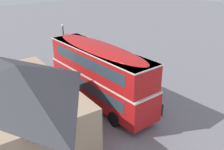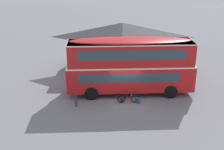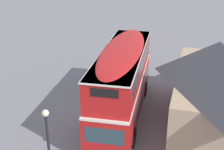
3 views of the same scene
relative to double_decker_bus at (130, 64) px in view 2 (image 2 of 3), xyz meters
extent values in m
plane|color=slate|center=(-0.41, -1.45, -2.64)|extent=(120.00, 120.00, 0.00)
cylinder|color=black|center=(3.15, 1.41, -2.09)|extent=(1.12, 0.35, 1.10)
cylinder|color=black|center=(3.31, -0.97, -2.09)|extent=(1.12, 0.35, 1.10)
cylinder|color=black|center=(-3.32, 0.97, -2.09)|extent=(1.12, 0.35, 1.10)
cylinder|color=black|center=(-3.16, -1.41, -2.09)|extent=(1.12, 0.35, 1.10)
cube|color=red|center=(-0.01, 0.00, -1.13)|extent=(10.61, 3.21, 2.10)
cube|color=white|center=(-0.01, 0.00, -0.05)|extent=(10.63, 3.23, 0.12)
cube|color=red|center=(-0.01, 0.00, 0.93)|extent=(10.29, 3.13, 1.90)
ellipsoid|color=red|center=(-0.01, 0.00, 1.96)|extent=(10.08, 3.07, 0.36)
cube|color=#2D424C|center=(5.19, 0.35, -0.88)|extent=(0.20, 2.05, 0.90)
cube|color=black|center=(5.06, 0.34, 1.46)|extent=(0.15, 1.38, 0.44)
cube|color=#2D424C|center=(-0.12, -1.25, -0.83)|extent=(8.15, 0.60, 0.76)
cube|color=#2D424C|center=(0.08, -1.21, 1.08)|extent=(8.56, 0.62, 0.80)
cube|color=#2D424C|center=(-0.29, 1.22, -0.83)|extent=(8.15, 0.60, 0.76)
cube|color=#2D424C|center=(-0.09, 1.21, 1.08)|extent=(8.56, 0.62, 0.80)
cube|color=white|center=(-0.01, 0.00, 1.84)|extent=(10.40, 3.22, 0.08)
torus|color=black|center=(0.34, -1.87, -2.30)|extent=(0.68, 0.08, 0.68)
torus|color=black|center=(-0.74, -1.88, -2.30)|extent=(0.68, 0.08, 0.68)
cylinder|color=#B2B2B7|center=(0.34, -1.87, -2.30)|extent=(0.05, 0.10, 0.05)
cylinder|color=#B2B2B7|center=(-0.74, -1.88, -2.30)|extent=(0.05, 0.10, 0.05)
cylinder|color=maroon|center=(0.05, -1.88, -2.01)|extent=(0.49, 0.04, 0.73)
cylinder|color=maroon|center=(-0.02, -1.88, -1.67)|extent=(0.60, 0.04, 0.07)
cylinder|color=maroon|center=(-0.25, -1.88, -2.03)|extent=(0.18, 0.04, 0.68)
cylinder|color=maroon|center=(-0.46, -1.88, -2.33)|extent=(0.56, 0.03, 0.09)
cylinder|color=maroon|center=(-0.53, -1.88, -2.00)|extent=(0.44, 0.03, 0.63)
cylinder|color=maroon|center=(0.31, -1.87, -1.98)|extent=(0.09, 0.03, 0.65)
cylinder|color=black|center=(0.28, -1.87, -1.60)|extent=(0.03, 0.46, 0.03)
ellipsoid|color=black|center=(-0.34, -1.88, -1.66)|extent=(0.26, 0.10, 0.06)
cube|color=black|center=(-0.72, -2.04, -2.28)|extent=(0.28, 0.14, 0.32)
cylinder|color=green|center=(0.05, -1.88, -2.01)|extent=(0.07, 0.07, 0.18)
cube|color=#2D4C7A|center=(0.54, -1.99, -2.42)|extent=(0.35, 0.37, 0.45)
ellipsoid|color=#2D4C7A|center=(0.54, -1.99, -2.20)|extent=(0.33, 0.35, 0.10)
cube|color=navy|center=(0.63, -1.92, -2.49)|extent=(0.17, 0.19, 0.16)
cylinder|color=black|center=(0.40, -2.00, -2.42)|extent=(0.05, 0.05, 0.36)
cylinder|color=black|center=(0.51, -2.13, -2.42)|extent=(0.05, 0.05, 0.36)
cylinder|color=silver|center=(-1.18, -2.84, -2.55)|extent=(0.07, 0.07, 0.20)
cylinder|color=black|center=(-1.18, -2.84, -2.44)|extent=(0.04, 0.04, 0.03)
cube|color=tan|center=(-0.60, 6.22, -0.97)|extent=(10.04, 5.72, 3.35)
pyramid|color=#38383D|center=(-0.60, 6.22, 1.46)|extent=(10.44, 6.12, 1.49)
cube|color=#3D2319|center=(-0.62, 3.38, -1.59)|extent=(1.10, 0.05, 2.10)
cube|color=#2D424C|center=(-3.12, 3.40, -0.80)|extent=(1.10, 0.05, 0.90)
cube|color=#2D424C|center=(1.88, 3.36, -0.80)|extent=(1.10, 0.05, 0.90)
cylinder|color=#333338|center=(-4.27, -2.66, -2.22)|extent=(0.16, 0.16, 0.85)
sphere|color=#333338|center=(-4.27, -2.66, -1.75)|extent=(0.16, 0.16, 0.16)
camera|label=1|loc=(-15.24, 9.60, 7.60)|focal=40.82mm
camera|label=2|loc=(-1.13, -23.06, 7.85)|focal=47.12mm
camera|label=3|loc=(17.29, 4.12, 7.80)|focal=48.43mm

